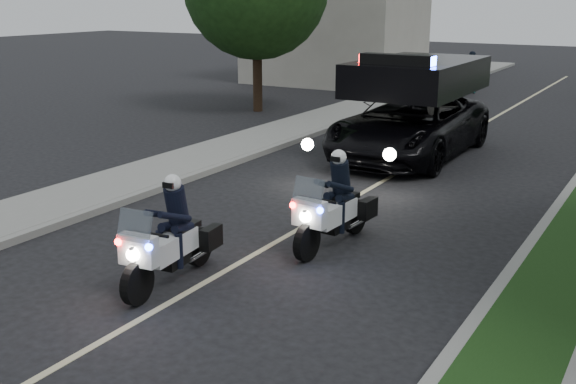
% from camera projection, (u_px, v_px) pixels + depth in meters
% --- Properties ---
extents(ground, '(120.00, 120.00, 0.00)m').
position_uv_depth(ground, '(122.00, 330.00, 9.28)').
color(ground, '#232326').
rests_on(ground, ground).
extents(curb_right, '(0.20, 60.00, 0.15)m').
position_uv_depth(curb_right, '(569.00, 192.00, 15.52)').
color(curb_right, gray).
rests_on(curb_right, ground).
extents(curb_left, '(0.20, 60.00, 0.15)m').
position_uv_depth(curb_left, '(264.00, 151.00, 19.53)').
color(curb_left, gray).
rests_on(curb_left, ground).
extents(sidewalk_left, '(2.00, 60.00, 0.16)m').
position_uv_depth(sidewalk_left, '(233.00, 147.00, 20.07)').
color(sidewalk_left, gray).
rests_on(sidewalk_left, ground).
extents(building_far, '(8.00, 6.00, 7.00)m').
position_uv_depth(building_far, '(335.00, 13.00, 34.70)').
color(building_far, '#A8A396').
rests_on(building_far, ground).
extents(lane_marking, '(0.12, 50.00, 0.01)m').
position_uv_depth(lane_marking, '(399.00, 172.00, 17.55)').
color(lane_marking, '#BFB78C').
rests_on(lane_marking, ground).
extents(police_moto_left, '(0.92, 2.11, 1.74)m').
position_uv_depth(police_moto_left, '(172.00, 282.00, 10.82)').
color(police_moto_left, silver).
rests_on(police_moto_left, ground).
extents(police_moto_right, '(0.85, 2.11, 1.76)m').
position_uv_depth(police_moto_right, '(333.00, 245.00, 12.41)').
color(police_moto_right, white).
rests_on(police_moto_right, ground).
extents(police_suv, '(2.99, 6.44, 3.13)m').
position_uv_depth(police_suv, '(408.00, 156.00, 19.28)').
color(police_suv, black).
rests_on(police_suv, ground).
extents(bicycle, '(0.76, 1.82, 0.93)m').
position_uv_depth(bicycle, '(469.00, 95.00, 31.12)').
color(bicycle, black).
rests_on(bicycle, ground).
extents(cyclist, '(0.65, 0.45, 1.77)m').
position_uv_depth(cyclist, '(469.00, 95.00, 31.12)').
color(cyclist, black).
rests_on(cyclist, ground).
extents(tree_left_near, '(5.70, 5.70, 9.16)m').
position_uv_depth(tree_left_near, '(258.00, 111.00, 26.80)').
color(tree_left_near, '#1C4316').
rests_on(tree_left_near, ground).
extents(tree_left_far, '(8.26, 8.26, 12.36)m').
position_uv_depth(tree_left_far, '(366.00, 78.00, 37.34)').
color(tree_left_far, black).
rests_on(tree_left_far, ground).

